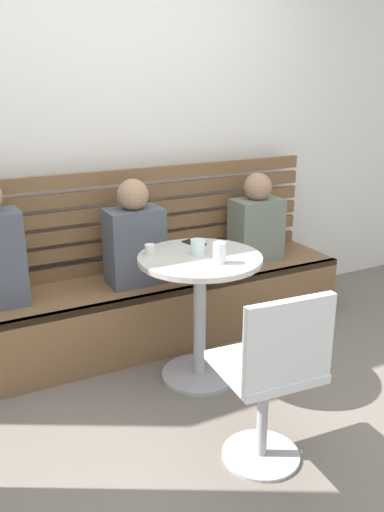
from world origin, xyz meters
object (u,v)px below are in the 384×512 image
at_px(cup_water_clear, 219,253).
at_px(cup_espresso_small, 150,249).
at_px(booth_bench, 146,311).
at_px(cup_glass_short, 198,247).
at_px(phone_on_table, 194,243).
at_px(white_chair, 273,374).
at_px(person_child_left, 134,238).
at_px(cafe_table, 200,294).
at_px(person_child_middle, 256,222).

bearing_deg(cup_water_clear, cup_espresso_small, 131.58).
xyz_separation_m(booth_bench, cup_glass_short, (0.11, -0.49, 0.56)).
distance_m(booth_bench, phone_on_table, 0.64).
relative_size(white_chair, cup_espresso_small, 15.18).
height_order(cup_espresso_small, phone_on_table, cup_espresso_small).
distance_m(person_child_left, phone_on_table, 0.39).
bearing_deg(cafe_table, phone_on_table, 70.30).
distance_m(white_chair, cup_espresso_small, 1.03).
height_order(person_child_left, person_child_middle, person_child_left).
height_order(person_child_left, cup_water_clear, person_child_left).
bearing_deg(phone_on_table, cup_espresso_small, 176.98).
height_order(person_child_middle, cup_water_clear, person_child_middle).
height_order(white_chair, cup_glass_short, white_chair).
bearing_deg(person_child_left, booth_bench, 11.66).
relative_size(cup_espresso_small, cup_glass_short, 0.70).
bearing_deg(phone_on_table, cafe_table, -123.95).
bearing_deg(person_child_left, cup_glass_short, -68.67).
relative_size(person_child_middle, cup_water_clear, 5.52).
xyz_separation_m(person_child_middle, cup_glass_short, (-0.73, -0.51, 0.07)).
distance_m(person_child_left, cup_glass_short, 0.51).
height_order(cup_water_clear, phone_on_table, cup_water_clear).
xyz_separation_m(white_chair, cup_glass_short, (0.10, 0.86, 0.32)).
height_order(white_chair, person_child_left, person_child_left).
xyz_separation_m(cup_water_clear, cup_glass_short, (-0.03, 0.19, -0.02)).
bearing_deg(cup_water_clear, cafe_table, 104.82).
distance_m(booth_bench, person_child_middle, 0.98).
xyz_separation_m(cafe_table, cup_glass_short, (0.01, 0.04, 0.26)).
relative_size(white_chair, cup_water_clear, 7.73).
bearing_deg(booth_bench, person_child_left, -168.34).
xyz_separation_m(cup_espresso_small, cup_glass_short, (0.24, -0.11, 0.01)).
bearing_deg(cafe_table, person_child_left, 108.70).
bearing_deg(cup_glass_short, booth_bench, 103.12).
bearing_deg(phone_on_table, white_chair, -113.33).
xyz_separation_m(white_chair, phone_on_table, (0.16, 1.03, 0.28)).
height_order(booth_bench, cup_glass_short, cup_glass_short).
bearing_deg(white_chair, booth_bench, 90.73).
distance_m(cafe_table, person_child_middle, 0.95).
height_order(person_child_left, cup_glass_short, person_child_left).
xyz_separation_m(person_child_middle, cup_espresso_small, (-0.97, -0.40, 0.06)).
relative_size(person_child_middle, cup_glass_short, 7.60).
bearing_deg(cup_glass_short, white_chair, -96.43).
height_order(cup_espresso_small, cup_glass_short, cup_glass_short).
bearing_deg(person_child_left, person_child_middle, 2.49).
bearing_deg(cup_glass_short, phone_on_table, 68.50).
xyz_separation_m(cafe_table, cup_espresso_small, (-0.23, 0.16, 0.25)).
xyz_separation_m(person_child_left, cup_water_clear, (0.21, -0.66, 0.07)).
distance_m(cafe_table, phone_on_table, 0.32).
bearing_deg(cafe_table, booth_bench, 101.07).
relative_size(cafe_table, phone_on_table, 5.29).
relative_size(person_child_left, cup_water_clear, 5.92).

